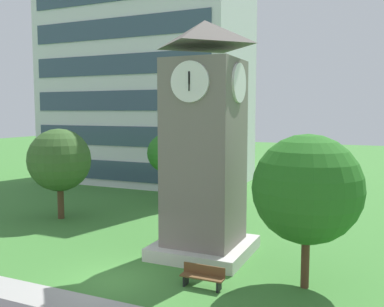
# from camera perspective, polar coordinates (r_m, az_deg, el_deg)

# --- Properties ---
(ground_plane) EXTENTS (160.00, 160.00, 0.00)m
(ground_plane) POSITION_cam_1_polar(r_m,az_deg,el_deg) (18.98, -10.36, -16.25)
(ground_plane) COLOR #3D7A33
(kerb_strip) EXTENTS (120.00, 1.60, 0.01)m
(kerb_strip) POSITION_cam_1_polar(r_m,az_deg,el_deg) (17.16, -15.32, -18.82)
(kerb_strip) COLOR #9E9E99
(kerb_strip) RESTS_ON ground
(office_building) EXTENTS (19.72, 10.62, 22.40)m
(office_building) POSITION_cam_1_polar(r_m,az_deg,el_deg) (43.85, -6.10, 11.09)
(office_building) COLOR silver
(office_building) RESTS_ON ground
(clock_tower) EXTENTS (4.49, 4.49, 11.33)m
(clock_tower) POSITION_cam_1_polar(r_m,az_deg,el_deg) (20.67, 1.67, 0.24)
(clock_tower) COLOR slate
(clock_tower) RESTS_ON ground
(park_bench) EXTENTS (1.80, 0.49, 0.88)m
(park_bench) POSITION_cam_1_polar(r_m,az_deg,el_deg) (17.77, 1.45, -16.12)
(park_bench) COLOR brown
(park_bench) RESTS_ON ground
(tree_near_tower) EXTENTS (4.08, 4.08, 5.94)m
(tree_near_tower) POSITION_cam_1_polar(r_m,az_deg,el_deg) (29.05, -17.33, -0.85)
(tree_near_tower) COLOR #513823
(tree_near_tower) RESTS_ON ground
(tree_by_building) EXTENTS (4.35, 4.35, 6.19)m
(tree_by_building) POSITION_cam_1_polar(r_m,az_deg,el_deg) (17.39, 15.17, -4.63)
(tree_by_building) COLOR #513823
(tree_by_building) RESTS_ON ground
(tree_streetside) EXTENTS (2.91, 2.91, 5.40)m
(tree_streetside) POSITION_cam_1_polar(r_m,az_deg,el_deg) (31.76, -3.42, 0.01)
(tree_streetside) COLOR #513823
(tree_streetside) RESTS_ON ground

